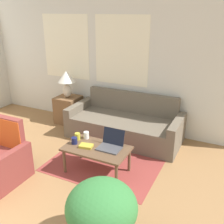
# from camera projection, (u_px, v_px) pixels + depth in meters

# --- Properties ---
(wall_back) EXTENTS (6.08, 0.06, 2.60)m
(wall_back) POSITION_uv_depth(u_px,v_px,m) (96.00, 61.00, 5.29)
(wall_back) COLOR silver
(wall_back) RESTS_ON ground_plane
(rug) EXTENTS (1.71, 1.98, 0.01)m
(rug) POSITION_uv_depth(u_px,v_px,m) (114.00, 153.00, 4.45)
(rug) COLOR brown
(rug) RESTS_ON ground_plane
(couch) EXTENTS (2.09, 0.90, 0.81)m
(couch) POSITION_uv_depth(u_px,v_px,m) (125.00, 125.00, 4.94)
(couch) COLOR #665B4C
(couch) RESTS_ON ground_plane
(side_table) EXTENTS (0.47, 0.47, 0.57)m
(side_table) POSITION_uv_depth(u_px,v_px,m) (69.00, 110.00, 5.60)
(side_table) COLOR brown
(side_table) RESTS_ON ground_plane
(table_lamp) EXTENTS (0.36, 0.36, 0.56)m
(table_lamp) POSITION_uv_depth(u_px,v_px,m) (67.00, 79.00, 5.36)
(table_lamp) COLOR beige
(table_lamp) RESTS_ON side_table
(coffee_table) EXTENTS (0.95, 0.55, 0.41)m
(coffee_table) POSITION_uv_depth(u_px,v_px,m) (97.00, 150.00, 3.83)
(coffee_table) COLOR brown
(coffee_table) RESTS_ON ground_plane
(laptop) EXTENTS (0.33, 0.31, 0.25)m
(laptop) POSITION_uv_depth(u_px,v_px,m) (111.00, 144.00, 3.80)
(laptop) COLOR #47474C
(laptop) RESTS_ON coffee_table
(cup_navy) EXTENTS (0.08, 0.08, 0.11)m
(cup_navy) POSITION_uv_depth(u_px,v_px,m) (86.00, 135.00, 4.07)
(cup_navy) COLOR white
(cup_navy) RESTS_ON coffee_table
(cup_yellow) EXTENTS (0.08, 0.08, 0.10)m
(cup_yellow) POSITION_uv_depth(u_px,v_px,m) (77.00, 136.00, 4.03)
(cup_yellow) COLOR gold
(cup_yellow) RESTS_ON coffee_table
(cup_white) EXTENTS (0.09, 0.09, 0.10)m
(cup_white) POSITION_uv_depth(u_px,v_px,m) (74.00, 141.00, 3.90)
(cup_white) COLOR #191E4C
(cup_white) RESTS_ON coffee_table
(book_red) EXTENTS (0.21, 0.16, 0.04)m
(book_red) POSITION_uv_depth(u_px,v_px,m) (86.00, 146.00, 3.82)
(book_red) COLOR gold
(book_red) RESTS_ON coffee_table
(potted_plant) EXTENTS (0.71, 0.71, 0.75)m
(potted_plant) POSITION_uv_depth(u_px,v_px,m) (102.00, 209.00, 2.56)
(potted_plant) COLOR #4C4C4C
(potted_plant) RESTS_ON ground_plane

